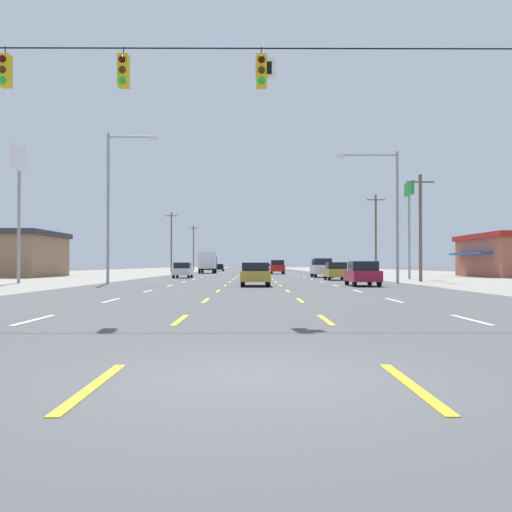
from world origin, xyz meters
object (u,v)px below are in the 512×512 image
at_px(hatchback_far_right_near, 363,273).
at_px(hatchback_inner_right_distant_b, 267,267).
at_px(box_truck_far_left_farthest, 208,261).
at_px(streetlight_right_row_0, 391,206).
at_px(sedan_center_turn_nearest, 255,274).
at_px(hatchback_far_left_midfar, 183,270).
at_px(streetlight_left_row_0, 112,198).
at_px(suv_far_right_far, 322,268).
at_px(sedan_far_left_distant_a, 219,267).
at_px(hatchback_far_right_mid, 336,271).
at_px(suv_inner_right_farther, 277,267).
at_px(pole_sign_right_row_1, 409,205).
at_px(pole_sign_left_row_1, 19,177).

xyz_separation_m(hatchback_far_right_near, hatchback_inner_right_distant_b, (-3.58, 100.91, 0.00)).
distance_m(box_truck_far_left_farthest, streetlight_right_row_0, 50.98).
xyz_separation_m(sedan_center_turn_nearest, hatchback_far_left_midfar, (-7.18, 21.76, 0.03)).
bearing_deg(streetlight_left_row_0, box_truck_far_left_farthest, 86.57).
xyz_separation_m(hatchback_far_right_near, suv_far_right_far, (0.37, 24.38, 0.24)).
bearing_deg(sedan_far_left_distant_a, hatchback_far_right_mid, -78.11).
relative_size(hatchback_far_right_mid, streetlight_right_row_0, 0.42).
distance_m(hatchback_far_left_midfar, sedan_far_left_distant_a, 58.21).
distance_m(sedan_center_turn_nearest, sedan_far_left_distant_a, 80.27).
bearing_deg(hatchback_far_left_midfar, streetlight_right_row_0, -46.07).
bearing_deg(hatchback_inner_right_distant_b, hatchback_far_right_near, -87.97).
distance_m(sedan_far_left_distant_a, streetlight_right_row_0, 77.47).
height_order(hatchback_far_right_near, hatchback_far_right_mid, same).
bearing_deg(hatchback_far_right_near, suv_inner_right_farther, 94.18).
relative_size(sedan_center_turn_nearest, streetlight_left_row_0, 0.43).
bearing_deg(hatchback_far_left_midfar, box_truck_far_left_farthest, 89.87).
bearing_deg(streetlight_right_row_0, sedan_center_turn_nearest, -155.15).
bearing_deg(streetlight_left_row_0, hatchback_inner_right_distant_b, 82.27).
height_order(suv_inner_right_farther, pole_sign_right_row_1, pole_sign_right_row_1).
bearing_deg(suv_inner_right_farther, streetlight_left_row_0, -107.75).
xyz_separation_m(sedan_center_turn_nearest, streetlight_left_row_0, (-9.99, 4.41, 5.23)).
bearing_deg(streetlight_left_row_0, hatchback_far_right_mid, 28.70).
bearing_deg(sedan_far_left_distant_a, hatchback_far_right_near, -80.34).
distance_m(suv_inner_right_farther, box_truck_far_left_farthest, 12.30).
height_order(hatchback_far_right_near, sedan_far_left_distant_a, hatchback_far_right_near).
height_order(hatchback_far_right_near, suv_inner_right_farther, suv_inner_right_farther).
xyz_separation_m(sedan_center_turn_nearest, pole_sign_left_row_1, (-16.92, 5.41, 6.85)).
bearing_deg(hatchback_far_right_near, pole_sign_right_row_1, 66.04).
bearing_deg(streetlight_left_row_0, hatchback_far_left_midfar, 80.80).
relative_size(hatchback_far_right_near, hatchback_far_right_mid, 1.00).
xyz_separation_m(hatchback_far_right_near, streetlight_right_row_0, (2.84, 4.44, 4.65)).
height_order(sedan_far_left_distant_a, pole_sign_left_row_1, pole_sign_left_row_1).
distance_m(box_truck_far_left_farthest, hatchback_inner_right_distant_b, 49.49).
distance_m(suv_far_right_far, box_truck_far_left_farthest, 31.49).
height_order(suv_far_right_far, streetlight_left_row_0, streetlight_left_row_0).
height_order(suv_far_right_far, suv_inner_right_farther, same).
xyz_separation_m(sedan_center_turn_nearest, hatchback_far_right_mid, (7.02, 13.73, 0.03)).
height_order(hatchback_far_right_near, pole_sign_right_row_1, pole_sign_right_row_1).
bearing_deg(box_truck_far_left_farthest, streetlight_right_row_0, -70.89).
height_order(sedan_center_turn_nearest, hatchback_far_right_mid, hatchback_far_right_mid).
bearing_deg(hatchback_inner_right_distant_b, suv_far_right_far, -87.05).
xyz_separation_m(hatchback_far_right_mid, sedan_far_left_distant_a, (-13.94, 66.24, -0.03)).
distance_m(suv_far_right_far, pole_sign_right_row_1, 11.81).
relative_size(streetlight_left_row_0, streetlight_right_row_0, 1.14).
xyz_separation_m(hatchback_far_right_near, hatchback_far_left_midfar, (-13.87, 21.79, 0.00)).
distance_m(streetlight_left_row_0, streetlight_right_row_0, 19.53).
xyz_separation_m(hatchback_far_right_near, hatchback_far_right_mid, (0.33, 13.76, 0.00)).
distance_m(suv_inner_right_farther, pole_sign_left_row_1, 45.84).
bearing_deg(hatchback_inner_right_distant_b, suv_inner_right_farther, -89.78).
distance_m(hatchback_far_left_midfar, suv_inner_right_farther, 26.42).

